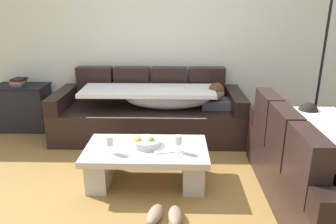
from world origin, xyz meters
The scene contains 13 objects.
ground_plane centered at (0.00, 0.00, 0.00)m, with size 14.00×14.00×0.00m, color olive.
back_wall centered at (0.00, 2.15, 1.35)m, with size 9.00×0.10×2.70m, color silver.
couch_along_wall centered at (-0.15, 1.63, 0.33)m, with size 2.47×0.92×0.88m.
couch_near_window centered at (1.45, 0.12, 0.34)m, with size 0.92×1.90×0.88m.
coffee_table centered at (-0.13, 0.41, 0.24)m, with size 1.20×0.68×0.38m.
fruit_bowl centered at (-0.13, 0.44, 0.42)m, with size 0.28×0.28×0.10m.
wine_glass_near_left centered at (-0.46, 0.28, 0.50)m, with size 0.07×0.07×0.17m.
wine_glass_near_right centered at (0.19, 0.32, 0.50)m, with size 0.07×0.07×0.17m.
open_magazine centered at (0.08, 0.39, 0.39)m, with size 0.28×0.21×0.01m, color white.
side_cabinet centered at (-2.01, 1.85, 0.32)m, with size 0.72×0.44×0.64m.
book_stack_on_cabinet centered at (-2.02, 1.85, 0.69)m, with size 0.19×0.24×0.10m.
floor_lamp centered at (1.95, 1.59, 1.12)m, with size 0.33×0.31×1.95m.
pair_of_shoes centered at (0.08, -0.20, 0.04)m, with size 0.32×0.30×0.09m.
Camera 1 is at (0.16, -2.49, 1.72)m, focal length 34.69 mm.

